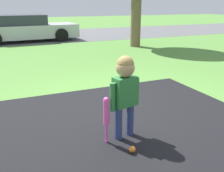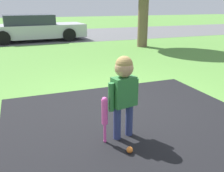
% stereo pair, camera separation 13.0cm
% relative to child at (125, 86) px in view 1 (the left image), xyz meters
% --- Properties ---
extents(ground_plane, '(60.00, 60.00, 0.00)m').
position_rel_child_xyz_m(ground_plane, '(0.37, 0.96, -0.69)').
color(ground_plane, '#518438').
extents(street_strip, '(40.00, 6.00, 0.01)m').
position_rel_child_xyz_m(street_strip, '(0.37, 11.22, -0.68)').
color(street_strip, '#59595B').
rests_on(street_strip, ground).
extents(child, '(0.42, 0.23, 1.06)m').
position_rel_child_xyz_m(child, '(0.00, 0.00, 0.00)').
color(child, navy).
rests_on(child, ground).
extents(baseball_bat, '(0.07, 0.07, 0.60)m').
position_rel_child_xyz_m(baseball_bat, '(-0.26, -0.05, -0.30)').
color(baseball_bat, '#E54CA5').
rests_on(baseball_bat, ground).
extents(sports_ball, '(0.08, 0.08, 0.08)m').
position_rel_child_xyz_m(sports_ball, '(-0.07, -0.37, -0.65)').
color(sports_ball, orange).
rests_on(sports_ball, ground).
extents(parked_car, '(4.55, 2.16, 1.17)m').
position_rel_child_xyz_m(parked_car, '(-0.38, 9.54, -0.13)').
color(parked_car, '#B7B7BC').
rests_on(parked_car, ground).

